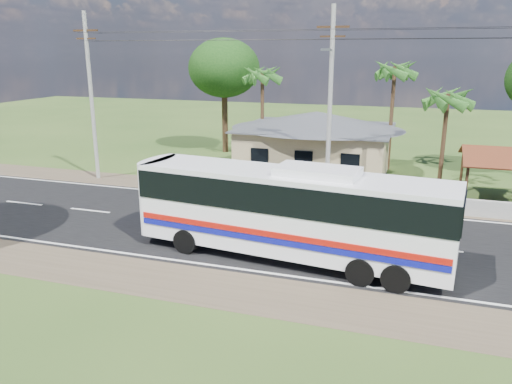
# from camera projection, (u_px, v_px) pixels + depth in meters

# --- Properties ---
(ground) EXTENTS (120.00, 120.00, 0.00)m
(ground) POSITION_uv_depth(u_px,v_px,m) (243.00, 228.00, 24.93)
(ground) COLOR #2A4819
(ground) RESTS_ON ground
(road) EXTENTS (120.00, 16.00, 0.03)m
(road) POSITION_uv_depth(u_px,v_px,m) (243.00, 228.00, 24.93)
(road) COLOR black
(road) RESTS_ON ground
(house) EXTENTS (12.40, 10.00, 5.00)m
(house) POSITION_uv_depth(u_px,v_px,m) (316.00, 136.00, 35.81)
(house) COLOR tan
(house) RESTS_ON ground
(waiting_shed) EXTENTS (5.20, 4.48, 3.35)m
(waiting_shed) POSITION_uv_depth(u_px,v_px,m) (510.00, 158.00, 28.11)
(waiting_shed) COLOR #3D2816
(waiting_shed) RESTS_ON ground
(concrete_barrier) EXTENTS (7.00, 0.30, 0.90)m
(concrete_barrier) POSITION_uv_depth(u_px,v_px,m) (492.00, 209.00, 26.37)
(concrete_barrier) COLOR #9E9E99
(concrete_barrier) RESTS_ON ground
(utility_poles) EXTENTS (32.80, 2.22, 11.00)m
(utility_poles) POSITION_uv_depth(u_px,v_px,m) (324.00, 101.00, 28.50)
(utility_poles) COLOR #9E9E99
(utility_poles) RESTS_ON ground
(palm_near) EXTENTS (2.80, 2.80, 6.70)m
(palm_near) POSITION_uv_depth(u_px,v_px,m) (448.00, 99.00, 30.62)
(palm_near) COLOR #47301E
(palm_near) RESTS_ON ground
(palm_mid) EXTENTS (2.80, 2.80, 8.20)m
(palm_mid) POSITION_uv_depth(u_px,v_px,m) (395.00, 71.00, 35.38)
(palm_mid) COLOR #47301E
(palm_mid) RESTS_ON ground
(palm_far) EXTENTS (2.80, 2.80, 7.70)m
(palm_far) POSITION_uv_depth(u_px,v_px,m) (262.00, 76.00, 38.94)
(palm_far) COLOR #47301E
(palm_far) RESTS_ON ground
(tree_behind_house) EXTENTS (6.00, 6.00, 9.61)m
(tree_behind_house) POSITION_uv_depth(u_px,v_px,m) (224.00, 68.00, 41.84)
(tree_behind_house) COLOR #47301E
(tree_behind_house) RESTS_ON ground
(coach_bus) EXTENTS (13.41, 4.20, 4.10)m
(coach_bus) POSITION_uv_depth(u_px,v_px,m) (291.00, 206.00, 20.60)
(coach_bus) COLOR white
(coach_bus) RESTS_ON ground
(motorcycle) EXTENTS (1.85, 1.25, 0.92)m
(motorcycle) POSITION_uv_depth(u_px,v_px,m) (275.00, 192.00, 29.63)
(motorcycle) COLOR black
(motorcycle) RESTS_ON ground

